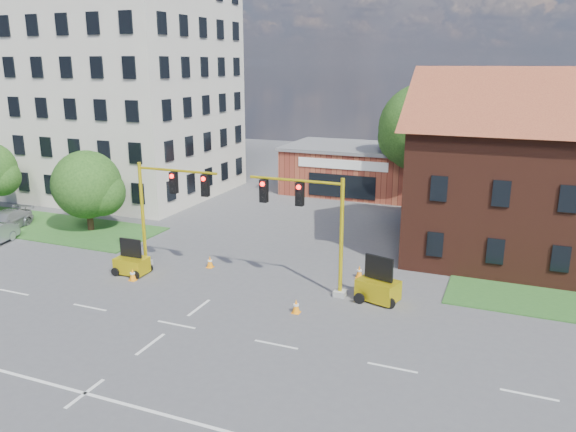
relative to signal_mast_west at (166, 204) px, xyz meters
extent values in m
plane|color=#49494C|center=(4.36, -6.00, -3.92)|extent=(120.00, 120.00, 0.00)
cube|color=#25531F|center=(-15.64, 4.00, -3.88)|extent=(22.00, 6.00, 0.08)
cube|color=beige|center=(-15.64, 16.00, 6.08)|extent=(18.00, 15.00, 20.00)
cube|color=maroon|center=(4.36, 24.00, -1.92)|extent=(12.00, 8.00, 4.00)
cube|color=slate|center=(4.36, 24.00, 0.23)|extent=(12.40, 8.40, 0.30)
cube|color=silver|center=(4.36, 19.95, -0.72)|extent=(8.00, 0.10, 0.80)
cube|color=black|center=(4.36, 19.95, -2.62)|extent=(6.00, 0.10, 2.00)
cylinder|color=#362213|center=(10.86, 21.00, -1.63)|extent=(0.44, 0.44, 4.58)
sphere|color=#193E13|center=(10.86, 21.00, 2.53)|extent=(7.29, 7.29, 7.29)
sphere|color=#193E13|center=(12.31, 21.30, 1.49)|extent=(5.10, 5.10, 5.10)
cylinder|color=#362213|center=(-9.64, 4.50, -2.72)|extent=(0.44, 0.44, 2.39)
sphere|color=#193E13|center=(-9.64, 4.50, -0.55)|extent=(4.80, 4.80, 4.80)
sphere|color=#193E13|center=(-8.68, 4.80, -1.09)|extent=(3.36, 3.36, 3.36)
sphere|color=#193E13|center=(-18.79, 5.30, -0.84)|extent=(2.98, 2.98, 2.98)
cube|color=gray|center=(-1.64, 0.00, -3.77)|extent=(0.60, 0.60, 0.30)
cylinder|color=gold|center=(-1.64, 0.00, -0.82)|extent=(0.20, 0.20, 6.20)
cylinder|color=gold|center=(0.86, 0.00, 1.98)|extent=(5.00, 0.14, 0.14)
cube|color=black|center=(0.61, 0.00, 1.28)|extent=(0.40, 0.32, 1.20)
cube|color=black|center=(2.61, 0.00, 1.28)|extent=(0.40, 0.32, 1.20)
sphere|color=#FF0C07|center=(0.61, -0.18, 1.68)|extent=(0.24, 0.24, 0.24)
cube|color=gray|center=(10.36, 0.00, -3.77)|extent=(0.60, 0.60, 0.30)
cylinder|color=gold|center=(10.36, 0.00, -0.82)|extent=(0.20, 0.20, 6.20)
cylinder|color=gold|center=(7.86, 0.00, 1.98)|extent=(5.00, 0.14, 0.14)
cube|color=black|center=(8.11, 0.00, 1.28)|extent=(0.40, 0.32, 1.20)
cube|color=black|center=(6.11, 0.00, 1.28)|extent=(0.40, 0.32, 1.20)
sphere|color=#FF0C07|center=(8.11, -0.18, 1.68)|extent=(0.24, 0.24, 0.24)
cube|color=gold|center=(-1.54, -1.44, -3.38)|extent=(1.77, 1.20, 0.88)
cube|color=black|center=(-1.54, -1.44, -2.36)|extent=(1.37, 0.14, 1.07)
cube|color=gold|center=(12.30, 0.17, -3.31)|extent=(2.27, 1.83, 0.99)
cube|color=black|center=(12.30, 0.17, -2.16)|extent=(1.52, 0.56, 1.21)
cube|color=orange|center=(-0.89, -2.26, -3.90)|extent=(0.38, 0.38, 0.04)
cone|color=orange|center=(-0.89, -2.26, -3.57)|extent=(0.40, 0.40, 0.70)
cylinder|color=silver|center=(-0.89, -2.26, -3.50)|extent=(0.27, 0.27, 0.09)
cube|color=orange|center=(2.04, 1.15, -3.90)|extent=(0.38, 0.38, 0.04)
cone|color=orange|center=(2.04, 1.15, -3.57)|extent=(0.40, 0.40, 0.70)
cylinder|color=silver|center=(2.04, 1.15, -3.50)|extent=(0.27, 0.27, 0.09)
cube|color=orange|center=(9.00, -2.74, -3.90)|extent=(0.38, 0.38, 0.04)
cone|color=orange|center=(9.00, -2.74, -3.57)|extent=(0.40, 0.40, 0.70)
cylinder|color=silver|center=(9.00, -2.74, -3.50)|extent=(0.27, 0.27, 0.09)
cube|color=orange|center=(10.60, 2.89, -3.90)|extent=(0.38, 0.38, 0.04)
cone|color=orange|center=(10.60, 2.89, -3.57)|extent=(0.40, 0.40, 0.70)
cylinder|color=silver|center=(10.60, 2.89, -3.50)|extent=(0.27, 0.27, 0.09)
imported|color=white|center=(13.98, 9.65, -3.26)|extent=(5.22, 3.55, 1.33)
imported|color=#96999D|center=(-15.32, 2.13, -3.23)|extent=(2.74, 5.02, 1.38)
camera|label=1|loc=(18.00, -25.87, 7.71)|focal=35.00mm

